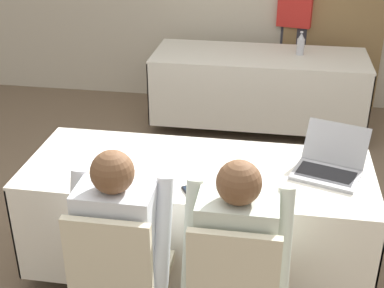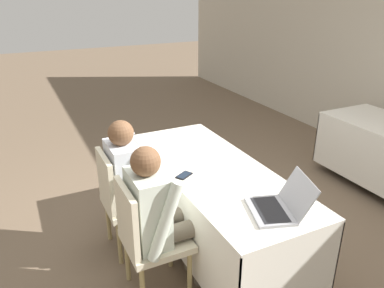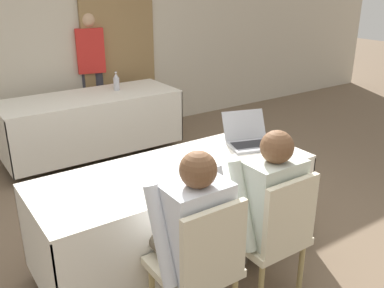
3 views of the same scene
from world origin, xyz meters
name	(u,v)px [view 3 (image 3 of 3)]	position (x,y,z in m)	size (l,w,h in m)	color
ground_plane	(177,257)	(0.00, 0.00, 0.00)	(24.00, 24.00, 0.00)	brown
wall_back	(42,35)	(0.00, 2.94, 1.35)	(12.00, 0.06, 2.70)	beige
curtain_panel	(118,32)	(0.95, 2.88, 1.33)	(1.00, 0.04, 2.65)	olive
conference_table_near	(176,191)	(0.00, 0.00, 0.56)	(1.99, 0.78, 0.74)	white
conference_table_far	(91,111)	(0.25, 2.22, 0.56)	(1.99, 0.78, 0.74)	white
laptop	(250,139)	(0.73, 0.06, 0.78)	(0.45, 0.45, 0.23)	#99999E
cell_phone	(200,182)	(0.01, -0.28, 0.74)	(0.13, 0.15, 0.01)	black
paper_beside_laptop	(136,180)	(-0.31, 0.00, 0.74)	(0.29, 0.34, 0.00)	white
paper_centre_table	(230,168)	(0.33, -0.20, 0.74)	(0.29, 0.34, 0.00)	white
paper_left_edge	(84,199)	(-0.69, -0.06, 0.74)	(0.32, 0.36, 0.00)	white
water_bottle	(116,82)	(0.61, 2.28, 0.83)	(0.07, 0.07, 0.22)	#B7B7C1
chair_near_left	(200,263)	(-0.28, -0.70, 0.49)	(0.44, 0.44, 0.90)	tan
chair_near_right	(274,232)	(0.28, -0.70, 0.49)	(0.44, 0.44, 0.90)	tan
person_checkered_shirt	(190,230)	(-0.28, -0.59, 0.65)	(0.50, 0.52, 1.16)	#665B4C
person_white_shirt	(264,203)	(0.28, -0.59, 0.65)	(0.50, 0.52, 1.16)	#665B4C
person_red_shirt	(91,67)	(0.56, 2.91, 0.91)	(0.38, 0.27, 1.59)	#33333D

